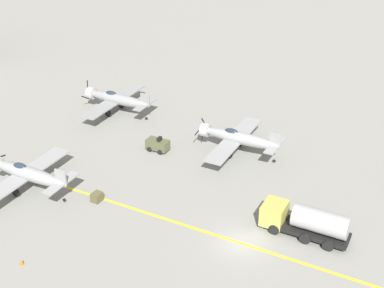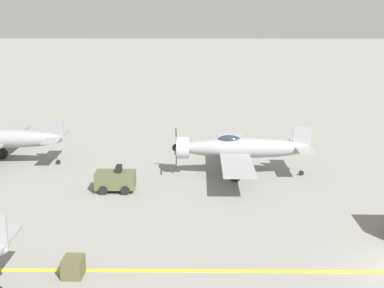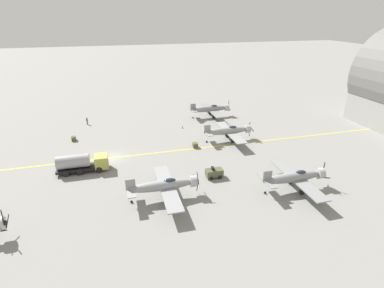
{
  "view_description": "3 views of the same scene",
  "coord_description": "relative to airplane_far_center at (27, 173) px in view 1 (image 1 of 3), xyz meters",
  "views": [
    {
      "loc": [
        -35.19,
        -13.36,
        30.71
      ],
      "look_at": [
        7.99,
        9.07,
        3.9
      ],
      "focal_mm": 50.0,
      "sensor_mm": 36.0,
      "label": 1
    },
    {
      "loc": [
        -22.45,
        9.68,
        11.74
      ],
      "look_at": [
        8.3,
        10.07,
        3.96
      ],
      "focal_mm": 50.0,
      "sensor_mm": 36.0,
      "label": 2
    },
    {
      "loc": [
        49.32,
        1.36,
        23.5
      ],
      "look_at": [
        2.79,
        13.81,
        2.27
      ],
      "focal_mm": 28.0,
      "sensor_mm": 36.0,
      "label": 3
    }
  ],
  "objects": [
    {
      "name": "tow_tractor",
      "position": [
        13.22,
        -7.54,
        -1.22
      ],
      "size": [
        1.57,
        2.6,
        1.79
      ],
      "color": "#515638",
      "rests_on": "ground"
    },
    {
      "name": "airplane_far_center",
      "position": [
        0.0,
        0.0,
        0.0
      ],
      "size": [
        12.0,
        9.98,
        3.65
      ],
      "rotation": [
        0.0,
        0.0,
        0.28
      ],
      "color": "gray",
      "rests_on": "ground"
    },
    {
      "name": "airplane_mid_right",
      "position": [
        16.88,
        -15.94,
        0.0
      ],
      "size": [
        12.0,
        9.98,
        3.65
      ],
      "rotation": [
        0.0,
        0.0,
        0.18
      ],
      "color": "gray",
      "rests_on": "ground"
    },
    {
      "name": "fuel_tanker",
      "position": [
        5.95,
        -27.27,
        -0.5
      ],
      "size": [
        2.68,
        8.0,
        2.98
      ],
      "color": "black",
      "rests_on": "ground"
    },
    {
      "name": "ground_plane",
      "position": [
        2.15,
        -22.7,
        -2.01
      ],
      "size": [
        400.0,
        400.0,
        0.0
      ],
      "primitive_type": "plane",
      "color": "gray"
    },
    {
      "name": "traffic_cone",
      "position": [
        -8.96,
        -7.36,
        -1.74
      ],
      "size": [
        0.36,
        0.36,
        0.55
      ],
      "primitive_type": "cone",
      "color": "orange",
      "rests_on": "ground"
    },
    {
      "name": "airplane_far_right",
      "position": [
        19.5,
        2.47,
        0.0
      ],
      "size": [
        12.0,
        9.98,
        3.8
      ],
      "rotation": [
        0.0,
        0.0,
        0.24
      ],
      "color": "gray",
      "rests_on": "ground"
    },
    {
      "name": "taxiway_stripe",
      "position": [
        2.15,
        -22.7,
        -2.01
      ],
      "size": [
        0.3,
        160.0,
        0.01
      ],
      "primitive_type": "cube",
      "color": "yellow",
      "rests_on": "ground"
    },
    {
      "name": "supply_crate_by_tanker",
      "position": [
        1.63,
        -7.38,
        -1.56
      ],
      "size": [
        1.1,
        0.93,
        0.89
      ],
      "primitive_type": "cube",
      "rotation": [
        0.0,
        0.0,
        -0.03
      ],
      "color": "brown",
      "rests_on": "ground"
    }
  ]
}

